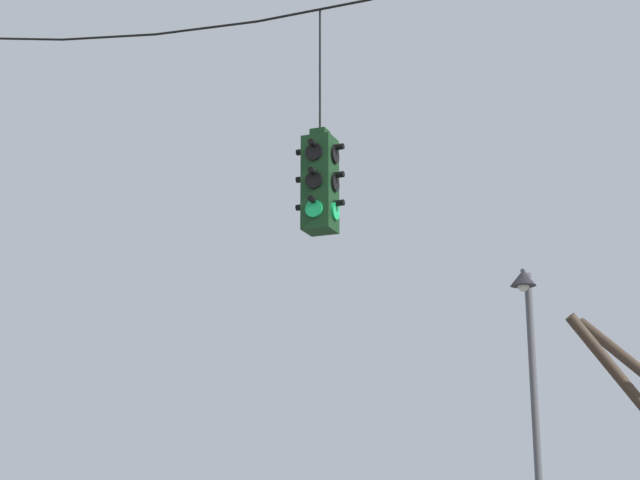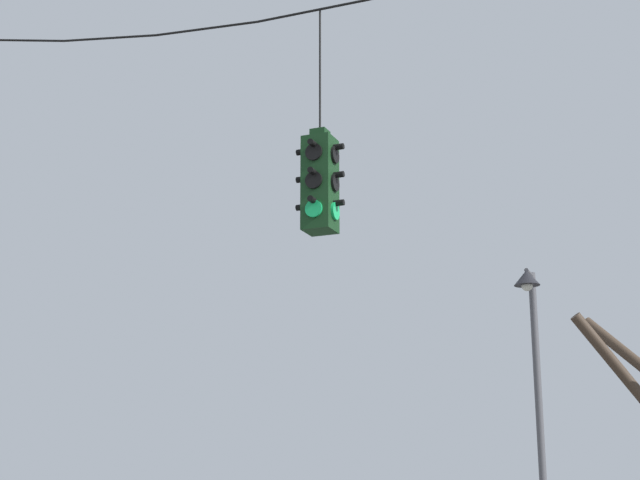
{
  "view_description": "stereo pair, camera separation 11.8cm",
  "coord_description": "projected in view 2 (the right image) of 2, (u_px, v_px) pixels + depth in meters",
  "views": [
    {
      "loc": [
        4.07,
        -10.2,
        1.82
      ],
      "look_at": [
        0.11,
        -0.36,
        4.58
      ],
      "focal_mm": 55.0,
      "sensor_mm": 36.0,
      "label": 1
    },
    {
      "loc": [
        4.18,
        -10.16,
        1.82
      ],
      "look_at": [
        0.11,
        -0.36,
        4.58
      ],
      "focal_mm": 55.0,
      "sensor_mm": 36.0,
      "label": 2
    }
  ],
  "objects": [
    {
      "name": "traffic_light_over_intersection",
      "position": [
        320.0,
        182.0,
        11.13
      ],
      "size": [
        0.58,
        0.58,
        2.74
      ],
      "color": "#143819"
    },
    {
      "name": "street_lamp",
      "position": [
        535.0,
        372.0,
        15.77
      ],
      "size": [
        0.42,
        0.73,
        5.41
      ],
      "color": "#515156",
      "rests_on": "ground_plane"
    }
  ]
}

